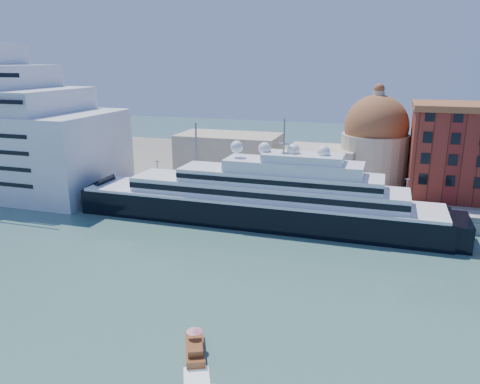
% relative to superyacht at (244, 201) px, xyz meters
% --- Properties ---
extents(ground, '(400.00, 400.00, 0.00)m').
position_rel_superyacht_xyz_m(ground, '(4.47, -23.00, -4.76)').
color(ground, '#3D6962').
rests_on(ground, ground).
extents(quay, '(180.00, 10.00, 2.50)m').
position_rel_superyacht_xyz_m(quay, '(4.47, 11.00, -3.51)').
color(quay, gray).
rests_on(quay, ground).
extents(land, '(260.00, 72.00, 2.00)m').
position_rel_superyacht_xyz_m(land, '(4.47, 52.00, -3.76)').
color(land, slate).
rests_on(land, ground).
extents(quay_fence, '(180.00, 0.10, 1.20)m').
position_rel_superyacht_xyz_m(quay_fence, '(4.47, 6.50, -1.66)').
color(quay_fence, slate).
rests_on(quay_fence, quay).
extents(superyacht, '(92.33, 12.80, 27.59)m').
position_rel_superyacht_xyz_m(superyacht, '(0.00, 0.00, 0.00)').
color(superyacht, black).
rests_on(superyacht, ground).
extents(service_barge, '(13.64, 6.24, 2.96)m').
position_rel_superyacht_xyz_m(service_barge, '(-46.51, -1.08, -3.91)').
color(service_barge, white).
rests_on(service_barge, ground).
extents(water_taxi, '(4.97, 7.19, 3.26)m').
position_rel_superyacht_xyz_m(water_taxi, '(8.84, -49.34, -3.98)').
color(water_taxi, brown).
rests_on(water_taxi, ground).
extents(church, '(66.00, 18.00, 25.50)m').
position_rel_superyacht_xyz_m(church, '(10.86, 34.72, 6.15)').
color(church, beige).
rests_on(church, land).
extents(lamp_posts, '(120.80, 2.40, 18.00)m').
position_rel_superyacht_xyz_m(lamp_posts, '(-8.20, 9.27, 5.08)').
color(lamp_posts, slate).
rests_on(lamp_posts, quay).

